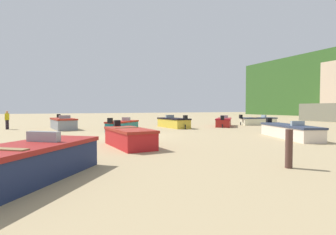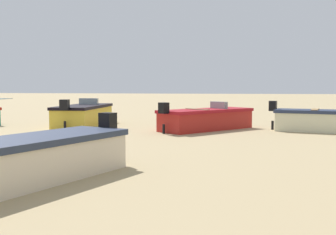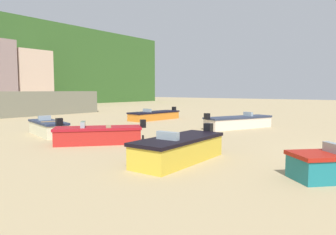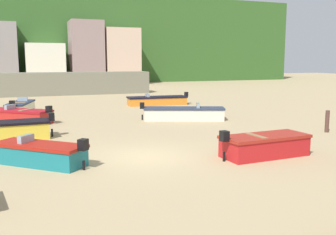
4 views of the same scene
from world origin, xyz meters
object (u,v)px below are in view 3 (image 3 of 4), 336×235
at_px(boat_yellow_3, 179,149).
at_px(boat_red_7, 98,135).
at_px(boat_orange_2, 154,115).
at_px(boat_cream_1, 238,122).
at_px(boat_cream_8, 48,128).

bearing_deg(boat_yellow_3, boat_red_7, -9.58).
xyz_separation_m(boat_orange_2, boat_red_7, (-11.17, -6.01, 0.05)).
height_order(boat_cream_1, boat_yellow_3, boat_yellow_3).
height_order(boat_orange_2, boat_red_7, boat_red_7).
height_order(boat_cream_1, boat_cream_8, boat_cream_8).
bearing_deg(boat_yellow_3, boat_cream_8, -6.57).
relative_size(boat_cream_1, boat_cream_8, 1.29).
height_order(boat_orange_2, boat_cream_8, boat_cream_8).
xyz_separation_m(boat_cream_1, boat_cream_8, (-9.95, 7.24, 0.01)).
relative_size(boat_cream_1, boat_orange_2, 0.99).
distance_m(boat_orange_2, boat_yellow_3, 16.44).
relative_size(boat_yellow_3, boat_red_7, 1.10).
distance_m(boat_cream_1, boat_cream_8, 12.31).
relative_size(boat_orange_2, boat_yellow_3, 1.22).
xyz_separation_m(boat_orange_2, boat_yellow_3, (-11.84, -11.41, 0.08)).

